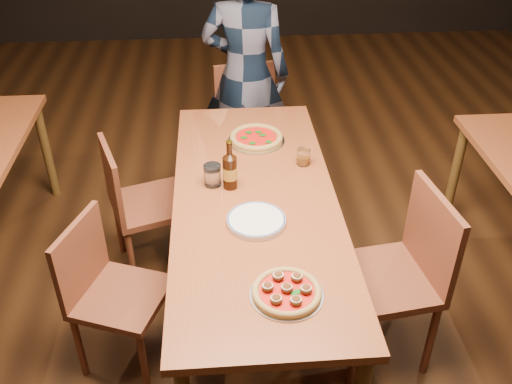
{
  "coord_description": "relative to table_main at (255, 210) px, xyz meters",
  "views": [
    {
      "loc": [
        -0.17,
        -2.28,
        2.35
      ],
      "look_at": [
        0.0,
        -0.05,
        0.82
      ],
      "focal_mm": 40.0,
      "sensor_mm": 36.0,
      "label": 1
    }
  ],
  "objects": [
    {
      "name": "diner",
      "position": [
        0.04,
        1.35,
        0.15
      ],
      "size": [
        0.68,
        0.52,
        1.65
      ],
      "primitive_type": "imported",
      "rotation": [
        0.0,
        0.0,
        2.92
      ],
      "color": "black",
      "rests_on": "ground"
    },
    {
      "name": "ground",
      "position": [
        0.0,
        0.0,
        -0.68
      ],
      "size": [
        9.0,
        9.0,
        0.0
      ],
      "primitive_type": "plane",
      "color": "black"
    },
    {
      "name": "water_glass",
      "position": [
        -0.21,
        0.14,
        0.13
      ],
      "size": [
        0.09,
        0.09,
        0.11
      ],
      "primitive_type": "cylinder",
      "color": "white",
      "rests_on": "table_main"
    },
    {
      "name": "chair_end",
      "position": [
        0.06,
        1.23,
        -0.22
      ],
      "size": [
        0.49,
        0.49,
        0.92
      ],
      "primitive_type": null,
      "rotation": [
        0.0,
        0.0,
        0.15
      ],
      "color": "#562816",
      "rests_on": "ground"
    },
    {
      "name": "beer_bottle",
      "position": [
        -0.12,
        0.11,
        0.16
      ],
      "size": [
        0.07,
        0.07,
        0.26
      ],
      "rotation": [
        0.0,
        0.0,
        -0.22
      ],
      "color": "black",
      "rests_on": "table_main"
    },
    {
      "name": "table_main",
      "position": [
        0.0,
        0.0,
        0.0
      ],
      "size": [
        0.8,
        2.0,
        0.75
      ],
      "color": "maroon",
      "rests_on": "ground"
    },
    {
      "name": "chair_main_e",
      "position": [
        0.59,
        -0.33,
        -0.19
      ],
      "size": [
        0.51,
        0.51,
        0.97
      ],
      "primitive_type": null,
      "rotation": [
        0.0,
        0.0,
        -1.43
      ],
      "color": "#562816",
      "rests_on": "ground"
    },
    {
      "name": "pizza_margherita",
      "position": [
        0.05,
        0.57,
        0.09
      ],
      "size": [
        0.32,
        0.32,
        0.04
      ],
      "rotation": [
        0.0,
        0.0,
        0.19
      ],
      "color": "#B7B7BF",
      "rests_on": "table_main"
    },
    {
      "name": "chair_main_nw",
      "position": [
        -0.66,
        -0.29,
        -0.26
      ],
      "size": [
        0.51,
        0.51,
        0.84
      ],
      "primitive_type": null,
      "rotation": [
        0.0,
        0.0,
        1.21
      ],
      "color": "#562816",
      "rests_on": "ground"
    },
    {
      "name": "chair_main_sw",
      "position": [
        -0.58,
        0.44,
        -0.24
      ],
      "size": [
        0.52,
        0.52,
        0.88
      ],
      "primitive_type": null,
      "rotation": [
        0.0,
        0.0,
        1.9
      ],
      "color": "#562816",
      "rests_on": "ground"
    },
    {
      "name": "pizza_meatball",
      "position": [
        0.07,
        -0.67,
        0.09
      ],
      "size": [
        0.29,
        0.29,
        0.05
      ],
      "rotation": [
        0.0,
        0.0,
        -0.42
      ],
      "color": "#B7B7BF",
      "rests_on": "table_main"
    },
    {
      "name": "plate_stack",
      "position": [
        -0.01,
        -0.2,
        0.08
      ],
      "size": [
        0.27,
        0.27,
        0.03
      ],
      "primitive_type": "cylinder",
      "color": "white",
      "rests_on": "table_main"
    },
    {
      "name": "amber_glass",
      "position": [
        0.28,
        0.3,
        0.12
      ],
      "size": [
        0.07,
        0.07,
        0.09
      ],
      "primitive_type": "cylinder",
      "color": "#944F10",
      "rests_on": "table_main"
    }
  ]
}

